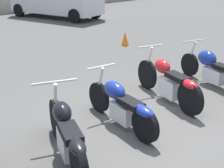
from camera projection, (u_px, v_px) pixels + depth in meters
name	position (u px, v px, depth m)	size (l,w,h in m)	color
ground_plane	(145.00, 131.00, 5.29)	(60.00, 60.00, 0.00)	#514F4C
motorcycle_slot_1	(67.00, 134.00, 4.35)	(1.05, 1.85, 0.99)	black
motorcycle_slot_2	(121.00, 105.00, 5.32)	(0.70, 1.91, 0.94)	black
motorcycle_slot_3	(168.00, 82.00, 6.32)	(0.99, 2.06, 1.02)	black
motorcycle_slot_4	(213.00, 68.00, 7.18)	(1.02, 2.03, 0.94)	black
traffic_cone_near	(125.00, 39.00, 10.95)	(0.28, 0.28, 0.49)	orange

